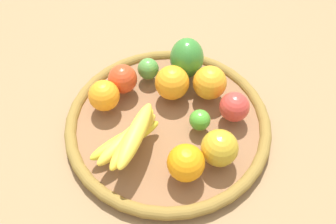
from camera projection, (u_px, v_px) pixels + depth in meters
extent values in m
plane|color=#8F6F4A|center=(168.00, 126.00, 0.81)|extent=(2.40, 2.40, 0.00)
cylinder|color=brown|center=(168.00, 124.00, 0.80)|extent=(0.44, 0.44, 0.02)
torus|color=olive|center=(168.00, 121.00, 0.79)|extent=(0.46, 0.46, 0.03)
sphere|color=green|center=(200.00, 120.00, 0.75)|extent=(0.06, 0.06, 0.05)
ellipsoid|color=yellow|center=(125.00, 140.00, 0.72)|extent=(0.17, 0.06, 0.03)
ellipsoid|color=yellow|center=(128.00, 139.00, 0.70)|extent=(0.16, 0.05, 0.03)
ellipsoid|color=yellow|center=(133.00, 138.00, 0.69)|extent=(0.16, 0.09, 0.03)
ellipsoid|color=yellow|center=(135.00, 135.00, 0.67)|extent=(0.16, 0.11, 0.03)
sphere|color=#C9401F|center=(123.00, 79.00, 0.81)|extent=(0.08, 0.08, 0.07)
sphere|color=orange|center=(172.00, 83.00, 0.79)|extent=(0.11, 0.11, 0.08)
sphere|color=gold|center=(218.00, 149.00, 0.68)|extent=(0.08, 0.08, 0.07)
ellipsoid|color=#357E2F|center=(187.00, 58.00, 0.83)|extent=(0.12, 0.12, 0.10)
sphere|color=#C73B34|center=(234.00, 107.00, 0.76)|extent=(0.09, 0.09, 0.07)
sphere|color=orange|center=(186.00, 163.00, 0.67)|extent=(0.07, 0.07, 0.07)
sphere|color=#4E903C|center=(148.00, 69.00, 0.84)|extent=(0.06, 0.06, 0.05)
sphere|color=orange|center=(104.00, 96.00, 0.77)|extent=(0.10, 0.10, 0.07)
sphere|color=orange|center=(210.00, 83.00, 0.79)|extent=(0.10, 0.10, 0.08)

